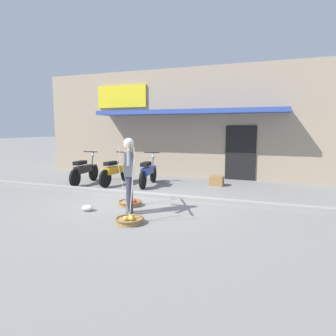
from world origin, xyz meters
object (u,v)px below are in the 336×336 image
at_px(fruit_basket_left_side, 130,202).
at_px(wooden_crate, 217,181).
at_px(motorcycle_second_in_row, 115,171).
at_px(fruit_basket_right_side, 130,220).
at_px(plastic_litter_bag, 88,208).
at_px(motorcycle_nearest_shop, 84,171).
at_px(motorcycle_third_in_row, 148,172).
at_px(fruit_vendor, 129,171).

distance_m(fruit_basket_left_side, wooden_crate, 3.67).
bearing_deg(motorcycle_second_in_row, fruit_basket_right_side, -55.96).
xyz_separation_m(fruit_basket_left_side, plastic_litter_bag, (-0.70, -0.78, -0.01)).
bearing_deg(motorcycle_nearest_shop, fruit_basket_right_side, -43.62).
bearing_deg(plastic_litter_bag, fruit_basket_right_side, -19.60).
relative_size(motorcycle_second_in_row, plastic_litter_bag, 6.50).
height_order(fruit_basket_left_side, motorcycle_third_in_row, fruit_basket_left_side).
bearing_deg(motorcycle_nearest_shop, wooden_crate, 16.09).
relative_size(fruit_basket_right_side, motorcycle_third_in_row, 0.80).
xyz_separation_m(fruit_basket_left_side, wooden_crate, (1.48, 3.36, 0.08)).
height_order(motorcycle_nearest_shop, motorcycle_third_in_row, same).
height_order(fruit_basket_right_side, wooden_crate, fruit_basket_right_side).
bearing_deg(wooden_crate, motorcycle_second_in_row, -162.81).
relative_size(fruit_vendor, fruit_basket_right_side, 1.17).
bearing_deg(wooden_crate, motorcycle_nearest_shop, -163.91).
bearing_deg(wooden_crate, plastic_litter_bag, -117.81).
distance_m(fruit_basket_left_side, motorcycle_third_in_row, 2.66).
height_order(fruit_vendor, fruit_basket_right_side, fruit_vendor).
bearing_deg(fruit_basket_left_side, motorcycle_second_in_row, 127.26).
xyz_separation_m(motorcycle_second_in_row, wooden_crate, (3.27, 1.01, -0.29)).
bearing_deg(fruit_basket_left_side, wooden_crate, 66.24).
distance_m(fruit_basket_left_side, motorcycle_second_in_row, 2.98).
distance_m(motorcycle_nearest_shop, wooden_crate, 4.54).
bearing_deg(fruit_basket_right_side, plastic_litter_bag, 160.40).
relative_size(fruit_basket_right_side, motorcycle_second_in_row, 0.80).
distance_m(fruit_basket_left_side, fruit_basket_right_side, 1.42).
bearing_deg(fruit_vendor, motorcycle_third_in_row, 107.23).
bearing_deg(motorcycle_second_in_row, motorcycle_third_in_row, 10.11).
bearing_deg(fruit_vendor, plastic_litter_bag, -171.65).
xyz_separation_m(fruit_vendor, motorcycle_nearest_shop, (-3.20, 2.73, -0.52)).
height_order(fruit_vendor, motorcycle_nearest_shop, fruit_vendor).
xyz_separation_m(motorcycle_nearest_shop, plastic_litter_bag, (2.18, -2.88, -0.38)).
xyz_separation_m(fruit_vendor, fruit_basket_right_side, (0.33, -0.63, -0.90)).
relative_size(plastic_litter_bag, wooden_crate, 0.64).
bearing_deg(fruit_vendor, fruit_basket_right_side, -62.46).
distance_m(plastic_litter_bag, wooden_crate, 4.68).
xyz_separation_m(fruit_basket_right_side, motorcycle_third_in_row, (-1.31, 3.81, 0.37)).
bearing_deg(fruit_basket_left_side, fruit_vendor, -62.92).
relative_size(motorcycle_nearest_shop, motorcycle_third_in_row, 1.00).
height_order(fruit_basket_left_side, plastic_litter_bag, fruit_basket_left_side).
relative_size(motorcycle_nearest_shop, wooden_crate, 4.13).
distance_m(fruit_vendor, fruit_basket_left_side, 1.14).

